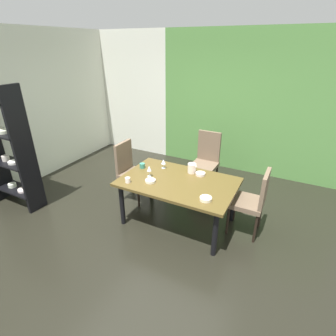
{
  "coord_description": "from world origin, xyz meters",
  "views": [
    {
      "loc": [
        1.71,
        -2.57,
        2.49
      ],
      "look_at": [
        0.13,
        0.47,
        0.85
      ],
      "focal_mm": 28.0,
      "sensor_mm": 36.0,
      "label": 1
    }
  ],
  "objects_px": {
    "display_shelf": "(7,148)",
    "cup_corner": "(142,166)",
    "cup_left": "(128,180)",
    "wine_glass_west": "(163,162)",
    "pitcher_east": "(192,168)",
    "wine_glass_near_shelf": "(149,169)",
    "chair_left_far": "(130,169)",
    "chair_right_far": "(253,199)",
    "dining_table": "(178,185)",
    "serving_bowl_center": "(150,181)",
    "serving_bowl_south": "(200,174)",
    "chair_head_far": "(206,158)",
    "serving_bowl_rear": "(206,199)"
  },
  "relations": [
    {
      "from": "chair_head_far",
      "to": "cup_corner",
      "type": "relative_size",
      "value": 12.72
    },
    {
      "from": "dining_table",
      "to": "chair_left_far",
      "type": "distance_m",
      "value": 1.06
    },
    {
      "from": "wine_glass_near_shelf",
      "to": "serving_bowl_south",
      "type": "relative_size",
      "value": 1.17
    },
    {
      "from": "cup_corner",
      "to": "dining_table",
      "type": "bearing_deg",
      "value": -10.36
    },
    {
      "from": "serving_bowl_center",
      "to": "cup_left",
      "type": "height_order",
      "value": "cup_left"
    },
    {
      "from": "serving_bowl_center",
      "to": "cup_left",
      "type": "distance_m",
      "value": 0.32
    },
    {
      "from": "cup_left",
      "to": "display_shelf",
      "type": "bearing_deg",
      "value": -169.41
    },
    {
      "from": "serving_bowl_rear",
      "to": "pitcher_east",
      "type": "relative_size",
      "value": 1.04
    },
    {
      "from": "wine_glass_near_shelf",
      "to": "cup_left",
      "type": "height_order",
      "value": "wine_glass_near_shelf"
    },
    {
      "from": "wine_glass_west",
      "to": "pitcher_east",
      "type": "bearing_deg",
      "value": 7.56
    },
    {
      "from": "wine_glass_near_shelf",
      "to": "wine_glass_west",
      "type": "height_order",
      "value": "wine_glass_near_shelf"
    },
    {
      "from": "chair_left_far",
      "to": "wine_glass_near_shelf",
      "type": "xyz_separation_m",
      "value": [
        0.58,
        -0.33,
        0.27
      ]
    },
    {
      "from": "serving_bowl_center",
      "to": "serving_bowl_rear",
      "type": "height_order",
      "value": "serving_bowl_rear"
    },
    {
      "from": "serving_bowl_center",
      "to": "serving_bowl_south",
      "type": "bearing_deg",
      "value": 43.66
    },
    {
      "from": "display_shelf",
      "to": "wine_glass_west",
      "type": "height_order",
      "value": "display_shelf"
    },
    {
      "from": "serving_bowl_rear",
      "to": "dining_table",
      "type": "bearing_deg",
      "value": 149.82
    },
    {
      "from": "chair_left_far",
      "to": "chair_right_far",
      "type": "height_order",
      "value": "chair_left_far"
    },
    {
      "from": "wine_glass_west",
      "to": "serving_bowl_rear",
      "type": "bearing_deg",
      "value": -32.35
    },
    {
      "from": "chair_left_far",
      "to": "wine_glass_west",
      "type": "bearing_deg",
      "value": 91.42
    },
    {
      "from": "cup_corner",
      "to": "wine_glass_near_shelf",
      "type": "bearing_deg",
      "value": -38.38
    },
    {
      "from": "display_shelf",
      "to": "serving_bowl_rear",
      "type": "xyz_separation_m",
      "value": [
        3.15,
        0.44,
        -0.27
      ]
    },
    {
      "from": "serving_bowl_center",
      "to": "cup_left",
      "type": "bearing_deg",
      "value": -149.74
    },
    {
      "from": "chair_head_far",
      "to": "pitcher_east",
      "type": "height_order",
      "value": "chair_head_far"
    },
    {
      "from": "wine_glass_west",
      "to": "display_shelf",
      "type": "bearing_deg",
      "value": -155.44
    },
    {
      "from": "chair_left_far",
      "to": "serving_bowl_south",
      "type": "height_order",
      "value": "chair_left_far"
    },
    {
      "from": "wine_glass_near_shelf",
      "to": "wine_glass_west",
      "type": "distance_m",
      "value": 0.35
    },
    {
      "from": "chair_right_far",
      "to": "pitcher_east",
      "type": "relative_size",
      "value": 6.7
    },
    {
      "from": "chair_head_far",
      "to": "cup_left",
      "type": "xyz_separation_m",
      "value": [
        -0.6,
        -1.59,
        0.16
      ]
    },
    {
      "from": "chair_left_far",
      "to": "pitcher_east",
      "type": "distance_m",
      "value": 1.12
    },
    {
      "from": "chair_head_far",
      "to": "chair_right_far",
      "type": "relative_size",
      "value": 1.08
    },
    {
      "from": "chair_left_far",
      "to": "serving_bowl_rear",
      "type": "bearing_deg",
      "value": 70.06
    },
    {
      "from": "serving_bowl_rear",
      "to": "serving_bowl_south",
      "type": "distance_m",
      "value": 0.69
    },
    {
      "from": "display_shelf",
      "to": "cup_left",
      "type": "height_order",
      "value": "display_shelf"
    },
    {
      "from": "pitcher_east",
      "to": "wine_glass_near_shelf",
      "type": "bearing_deg",
      "value": -141.57
    },
    {
      "from": "cup_left",
      "to": "wine_glass_west",
      "type": "bearing_deg",
      "value": 70.88
    },
    {
      "from": "dining_table",
      "to": "pitcher_east",
      "type": "bearing_deg",
      "value": 78.24
    },
    {
      "from": "display_shelf",
      "to": "cup_left",
      "type": "relative_size",
      "value": 26.52
    },
    {
      "from": "chair_left_far",
      "to": "pitcher_east",
      "type": "xyz_separation_m",
      "value": [
        1.09,
        0.08,
        0.22
      ]
    },
    {
      "from": "pitcher_east",
      "to": "dining_table",
      "type": "bearing_deg",
      "value": -101.76
    },
    {
      "from": "dining_table",
      "to": "display_shelf",
      "type": "bearing_deg",
      "value": -164.05
    },
    {
      "from": "chair_left_far",
      "to": "chair_right_far",
      "type": "xyz_separation_m",
      "value": [
        2.04,
        -0.0,
        -0.01
      ]
    },
    {
      "from": "serving_bowl_center",
      "to": "pitcher_east",
      "type": "xyz_separation_m",
      "value": [
        0.41,
        0.55,
        0.06
      ]
    },
    {
      "from": "serving_bowl_south",
      "to": "chair_head_far",
      "type": "bearing_deg",
      "value": 104.07
    },
    {
      "from": "chair_right_far",
      "to": "wine_glass_west",
      "type": "height_order",
      "value": "chair_right_far"
    },
    {
      "from": "wine_glass_near_shelf",
      "to": "chair_head_far",
      "type": "bearing_deg",
      "value": 71.72
    },
    {
      "from": "dining_table",
      "to": "serving_bowl_rear",
      "type": "xyz_separation_m",
      "value": [
        0.52,
        -0.3,
        0.1
      ]
    },
    {
      "from": "chair_right_far",
      "to": "serving_bowl_south",
      "type": "bearing_deg",
      "value": 85.97
    },
    {
      "from": "display_shelf",
      "to": "cup_corner",
      "type": "bearing_deg",
      "value": 24.32
    },
    {
      "from": "serving_bowl_rear",
      "to": "wine_glass_near_shelf",
      "type": "bearing_deg",
      "value": 166.33
    },
    {
      "from": "serving_bowl_rear",
      "to": "serving_bowl_center",
      "type": "bearing_deg",
      "value": 173.91
    }
  ]
}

